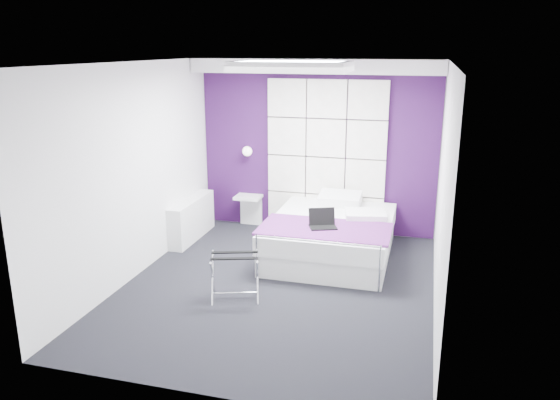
{
  "coord_description": "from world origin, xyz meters",
  "views": [
    {
      "loc": [
        1.61,
        -5.78,
        2.77
      ],
      "look_at": [
        -0.07,
        0.35,
        0.97
      ],
      "focal_mm": 35.0,
      "sensor_mm": 36.0,
      "label": 1
    }
  ],
  "objects_px": {
    "radiator": "(192,219)",
    "bed": "(331,235)",
    "luggage_rack": "(235,276)",
    "laptop": "(324,223)",
    "wall_lamp": "(248,151)",
    "nightstand": "(248,197)"
  },
  "relations": [
    {
      "from": "luggage_rack",
      "to": "laptop",
      "type": "bearing_deg",
      "value": 36.26
    },
    {
      "from": "luggage_rack",
      "to": "laptop",
      "type": "xyz_separation_m",
      "value": [
        0.8,
        1.11,
        0.36
      ]
    },
    {
      "from": "luggage_rack",
      "to": "nightstand",
      "type": "bearing_deg",
      "value": 86.88
    },
    {
      "from": "wall_lamp",
      "to": "radiator",
      "type": "xyz_separation_m",
      "value": [
        -0.64,
        -0.76,
        -0.92
      ]
    },
    {
      "from": "luggage_rack",
      "to": "laptop",
      "type": "distance_m",
      "value": 1.42
    },
    {
      "from": "bed",
      "to": "nightstand",
      "type": "height_order",
      "value": "bed"
    },
    {
      "from": "radiator",
      "to": "bed",
      "type": "relative_size",
      "value": 0.6
    },
    {
      "from": "bed",
      "to": "nightstand",
      "type": "bearing_deg",
      "value": 149.4
    },
    {
      "from": "radiator",
      "to": "laptop",
      "type": "bearing_deg",
      "value": -16.07
    },
    {
      "from": "wall_lamp",
      "to": "bed",
      "type": "relative_size",
      "value": 0.08
    },
    {
      "from": "radiator",
      "to": "bed",
      "type": "bearing_deg",
      "value": -4.16
    },
    {
      "from": "wall_lamp",
      "to": "laptop",
      "type": "xyz_separation_m",
      "value": [
        1.46,
        -1.36,
        -0.6
      ]
    },
    {
      "from": "wall_lamp",
      "to": "nightstand",
      "type": "relative_size",
      "value": 0.37
    },
    {
      "from": "luggage_rack",
      "to": "laptop",
      "type": "relative_size",
      "value": 1.59
    },
    {
      "from": "radiator",
      "to": "nightstand",
      "type": "relative_size",
      "value": 3.0
    },
    {
      "from": "bed",
      "to": "laptop",
      "type": "distance_m",
      "value": 0.55
    },
    {
      "from": "wall_lamp",
      "to": "luggage_rack",
      "type": "distance_m",
      "value": 2.74
    },
    {
      "from": "nightstand",
      "to": "laptop",
      "type": "distance_m",
      "value": 1.97
    },
    {
      "from": "bed",
      "to": "luggage_rack",
      "type": "xyz_separation_m",
      "value": [
        -0.82,
        -1.56,
        -0.03
      ]
    },
    {
      "from": "wall_lamp",
      "to": "radiator",
      "type": "height_order",
      "value": "wall_lamp"
    },
    {
      "from": "luggage_rack",
      "to": "wall_lamp",
      "type": "bearing_deg",
      "value": 86.74
    },
    {
      "from": "nightstand",
      "to": "bed",
      "type": "bearing_deg",
      "value": -30.6
    }
  ]
}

